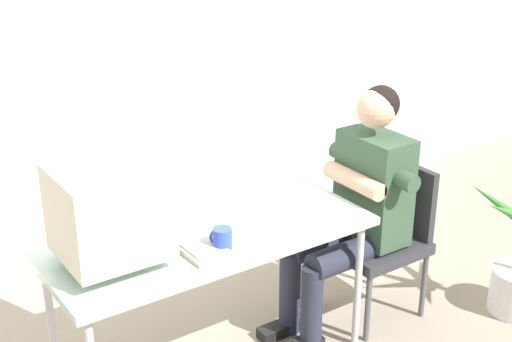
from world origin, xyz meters
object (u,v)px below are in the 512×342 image
Objects in this scene: crt_monitor at (110,211)px; desk_mug at (222,240)px; desk at (211,245)px; office_chair at (382,231)px; keyboard at (192,241)px; person_seated at (356,204)px.

desk_mug is at bearing -20.51° from crt_monitor.
desk is 0.55m from crt_monitor.
crt_monitor is 3.95× the size of desk_mug.
office_chair is 7.64× the size of desk_mug.
desk is 3.49× the size of crt_monitor.
crt_monitor is at bearing -179.87° from desk.
desk_mug is (0.08, -0.12, 0.04)m from keyboard.
keyboard is at bearing 179.40° from office_chair.
person_seated is at bearing 7.41° from desk_mug.
office_chair is (1.02, -0.05, -0.21)m from desk.
person_seated is at bearing 180.00° from office_chair.
office_chair is at bearing -1.80° from crt_monitor.
person_seated is at bearing -2.08° from crt_monitor.
crt_monitor reaches higher than office_chair.
keyboard is 3.88× the size of desk_mug.
desk is at bearing 75.85° from desk_mug.
person_seated is (-0.20, 0.00, 0.21)m from office_chair.
keyboard is 0.33× the size of person_seated.
crt_monitor is 0.49m from desk_mug.
person_seated is 0.88m from desk_mug.
desk_mug reaches higher than desk.
desk is 1.81× the size of office_chair.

